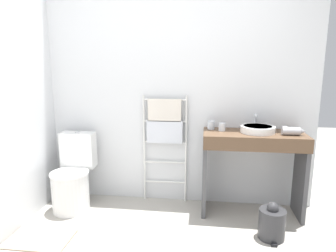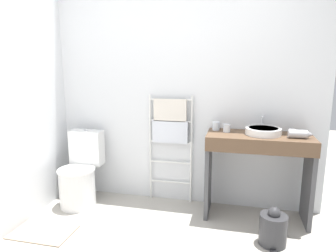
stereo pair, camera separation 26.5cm
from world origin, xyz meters
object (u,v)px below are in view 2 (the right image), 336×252
hair_dryer (299,134)px  trash_bin (273,228)px  toilet (80,176)px  cup_near_edge (227,128)px  towel_radiator (170,128)px  sink_basin (263,131)px  cup_near_wall (216,126)px

hair_dryer → trash_bin: (-0.22, -0.40, -0.76)m
toilet → trash_bin: toilet is taller
hair_dryer → trash_bin: bearing=-118.4°
hair_dryer → cup_near_edge: bearing=171.1°
towel_radiator → sink_basin: (0.96, -0.16, 0.05)m
cup_near_edge → trash_bin: bearing=-48.7°
toilet → sink_basin: size_ratio=2.39×
toilet → sink_basin: (1.91, 0.12, 0.58)m
sink_basin → cup_near_edge: 0.35m
toilet → cup_near_edge: size_ratio=9.95×
cup_near_edge → cup_near_wall: bearing=149.6°
cup_near_wall → trash_bin: bearing=-45.8°
sink_basin → cup_near_wall: bearing=167.3°
towel_radiator → cup_near_edge: bearing=-11.6°
sink_basin → cup_near_edge: size_ratio=4.16×
cup_near_edge → trash_bin: (0.44, -0.50, -0.76)m
sink_basin → cup_near_wall: (-0.46, 0.10, 0.01)m
cup_near_wall → cup_near_edge: 0.13m
sink_basin → cup_near_wall: 0.47m
cup_near_wall → trash_bin: 1.10m
towel_radiator → cup_near_wall: 0.50m
cup_near_wall → trash_bin: size_ratio=0.25×
cup_near_wall → hair_dryer: size_ratio=0.40×
cup_near_wall → cup_near_edge: size_ratio=1.06×
toilet → cup_near_wall: bearing=8.6°
towel_radiator → trash_bin: (1.05, -0.63, -0.70)m
cup_near_edge → sink_basin: bearing=-6.3°
toilet → cup_near_edge: 1.68m
toilet → cup_near_wall: size_ratio=9.39×
sink_basin → hair_dryer: (0.31, -0.06, 0.00)m
cup_near_wall → trash_bin: cup_near_wall is taller
trash_bin → sink_basin: bearing=101.3°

